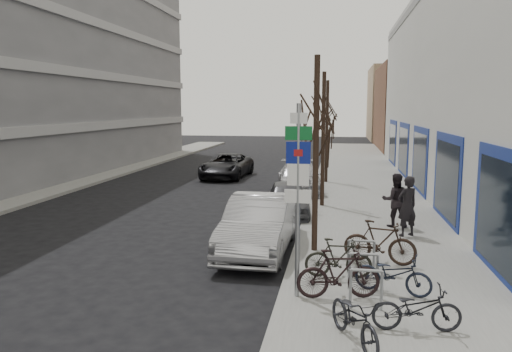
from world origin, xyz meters
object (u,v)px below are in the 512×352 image
(parked_car_front, at_px, (259,225))
(meter_mid, at_px, (309,192))
(parked_car_mid, at_px, (288,199))
(pedestrian_far, at_px, (395,200))
(lane_car, at_px, (227,166))
(bike_near_right, at_px, (338,273))
(pedestrian_near, at_px, (407,206))
(bike_near_left, at_px, (355,314))
(bike_far_curb, at_px, (417,305))
(tree_mid, at_px, (324,107))
(parked_car_back, at_px, (299,178))
(bike_mid_inner, at_px, (338,258))
(tree_near, at_px, (317,108))
(meter_front, at_px, (297,227))
(meter_back, at_px, (316,173))
(bike_far_inner, at_px, (380,242))
(highway_sign_pole, at_px, (298,189))
(tree_far, at_px, (327,107))
(bike_mid_curb, at_px, (393,271))
(bike_rack, at_px, (363,267))

(parked_car_front, bearing_deg, meter_mid, 77.92)
(parked_car_mid, distance_m, pedestrian_far, 4.15)
(lane_car, xyz_separation_m, pedestrian_far, (8.35, -11.56, 0.36))
(bike_near_right, xyz_separation_m, pedestrian_near, (2.08, 5.49, 0.40))
(bike_near_left, distance_m, bike_far_curb, 1.30)
(tree_mid, distance_m, parked_car_mid, 3.99)
(meter_mid, height_order, parked_car_back, parked_car_back)
(tree_mid, distance_m, bike_mid_inner, 9.39)
(tree_near, xyz_separation_m, parked_car_front, (-1.58, 0.04, -3.30))
(meter_front, xyz_separation_m, lane_car, (-5.39, 15.26, -0.22))
(lane_car, bearing_deg, bike_near_right, -67.34)
(bike_near_right, height_order, pedestrian_far, pedestrian_far)
(meter_back, distance_m, bike_near_left, 16.06)
(parked_car_mid, xyz_separation_m, pedestrian_near, (3.99, -2.91, 0.42))
(parked_car_back, bearing_deg, bike_mid_inner, -88.19)
(parked_car_back, bearing_deg, tree_near, -90.01)
(tree_near, distance_m, tree_mid, 6.50)
(parked_car_front, xyz_separation_m, parked_car_back, (0.38, 10.00, -0.08))
(bike_far_curb, distance_m, bike_far_inner, 3.90)
(bike_far_curb, distance_m, parked_car_back, 15.21)
(highway_sign_pole, relative_size, lane_car, 0.84)
(bike_near_right, relative_size, lane_car, 0.35)
(tree_near, distance_m, bike_far_inner, 3.90)
(bike_near_right, height_order, bike_far_curb, bike_near_right)
(bike_near_left, distance_m, parked_car_mid, 10.64)
(tree_near, bearing_deg, pedestrian_far, 51.86)
(parked_car_mid, xyz_separation_m, parked_car_back, (0.05, 5.13, 0.06))
(bike_near_left, bearing_deg, bike_far_inner, 55.64)
(tree_near, xyz_separation_m, meter_mid, (-0.45, 5.00, -3.19))
(tree_far, relative_size, bike_near_left, 3.23)
(bike_mid_curb, bearing_deg, tree_far, 23.90)
(bike_mid_curb, height_order, bike_mid_inner, bike_mid_curb)
(meter_back, distance_m, bike_near_right, 14.04)
(bike_near_left, height_order, bike_near_right, bike_near_right)
(highway_sign_pole, bearing_deg, lane_car, 107.15)
(bike_near_right, bearing_deg, pedestrian_near, -31.59)
(tree_far, xyz_separation_m, bike_mid_curb, (1.82, -16.03, -3.45))
(bike_rack, distance_m, bike_near_right, 0.80)
(meter_front, xyz_separation_m, bike_near_right, (1.11, -2.99, -0.23))
(pedestrian_near, bearing_deg, bike_mid_curb, 48.47)
(highway_sign_pole, bearing_deg, parked_car_front, 111.20)
(tree_near, height_order, bike_mid_curb, tree_near)
(parked_car_back, xyz_separation_m, pedestrian_near, (3.94, -8.04, 0.36))
(parked_car_front, xyz_separation_m, pedestrian_near, (4.32, 1.95, 0.29))
(meter_mid, distance_m, pedestrian_far, 3.47)
(bike_mid_curb, relative_size, parked_car_front, 0.34)
(parked_car_mid, bearing_deg, lane_car, 108.04)
(parked_car_front, bearing_deg, bike_near_left, -64.83)
(bike_near_right, xyz_separation_m, parked_car_mid, (-1.91, 8.40, -0.02))
(parked_car_mid, bearing_deg, tree_far, 74.28)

